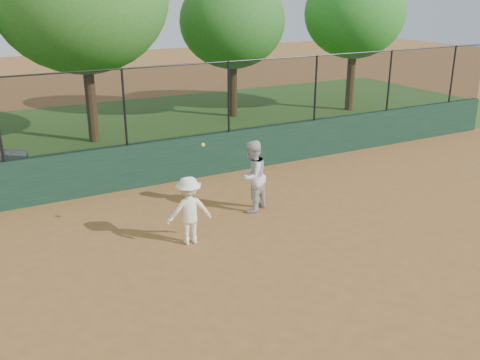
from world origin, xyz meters
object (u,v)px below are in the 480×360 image
tree_4 (355,13)px  tree_3 (233,22)px  player_main (189,210)px  player_second (252,176)px

tree_4 → tree_3: bearing=165.3°
player_main → tree_4: tree_4 is taller
player_main → tree_4: size_ratio=0.36×
tree_3 → tree_4: bearing=-14.7°
player_main → player_second: bearing=24.0°
player_second → tree_3: tree_3 is taller
tree_3 → player_second: bearing=-115.3°
tree_3 → tree_4: 5.31m
player_second → player_main: bearing=-5.5°
player_second → player_main: size_ratio=0.80×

